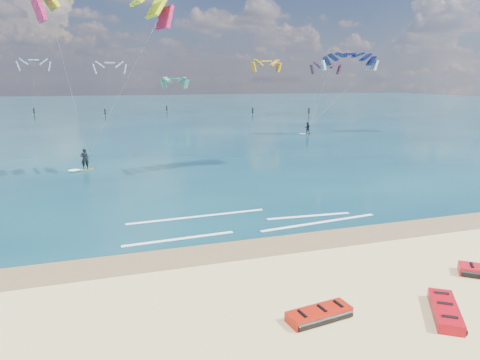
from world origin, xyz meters
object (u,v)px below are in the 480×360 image
Objects in this scene: packed_kite_left at (319,319)px; kitesurfer_main at (94,73)px; kitesurfer_far at (330,87)px; packed_kite_right at (445,315)px.

kitesurfer_main reaches higher than packed_kite_left.
kitesurfer_main is 34.84m from kitesurfer_far.
kitesurfer_main is at bearing -173.68° from kitesurfer_far.
packed_kite_right is at bearing -22.56° from packed_kite_left.
packed_kite_right is at bearing -139.05° from kitesurfer_far.
kitesurfer_main reaches higher than packed_kite_right.
kitesurfer_far reaches higher than packed_kite_right.
kitesurfer_far is at bearing 9.33° from packed_kite_right.
packed_kite_left is 25.75m from kitesurfer_main.
kitesurfer_far is at bearing 16.57° from kitesurfer_main.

